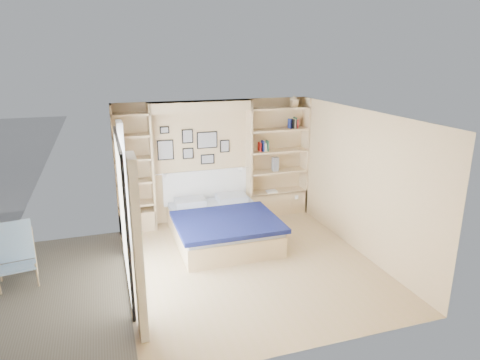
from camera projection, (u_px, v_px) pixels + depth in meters
name	position (u px, v px, depth m)	size (l,w,h in m)	color
ground	(250.00, 264.00, 7.16)	(4.50, 4.50, 0.00)	tan
room_shell	(205.00, 180.00, 8.12)	(4.50, 4.50, 4.50)	tan
bed	(222.00, 225.00, 8.04)	(1.82, 2.27, 1.07)	#DCC088
photo_gallery	(193.00, 146.00, 8.59)	(1.48, 0.02, 0.82)	black
reading_lamps	(203.00, 172.00, 8.58)	(1.92, 0.12, 0.15)	silver
shelf_decor	(266.00, 138.00, 8.88)	(3.52, 0.23, 2.03)	maroon
deck	(12.00, 301.00, 6.09)	(3.20, 4.00, 0.05)	#6A5F4E
deck_chair	(16.00, 255.00, 6.53)	(0.66, 0.96, 0.90)	tan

